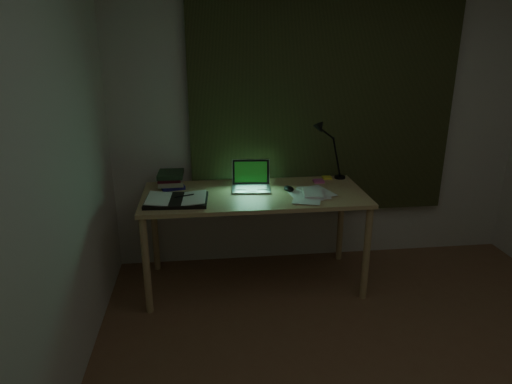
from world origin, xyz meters
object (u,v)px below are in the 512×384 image
Objects in this scene: loose_papers at (306,193)px; desk_lamp at (342,150)px; book_stack at (170,179)px; laptop at (251,177)px; desk at (254,239)px; open_textbook at (177,200)px.

desk_lamp is at bearing 44.53° from loose_papers.
desk_lamp is at bearing 2.55° from book_stack.
book_stack is at bearing 163.35° from loose_papers.
desk_lamp is (0.78, 0.23, 0.14)m from laptop.
laptop is at bearing -170.65° from desk_lamp.
open_textbook reaches higher than desk.
laptop is 0.82m from desk_lamp.
desk_lamp is (0.38, 0.37, 0.23)m from loose_papers.
laptop is 0.44m from loose_papers.
desk is 4.94× the size of loose_papers.
open_textbook is at bearing -166.72° from desk.
book_stack reaches higher than loose_papers.
open_textbook is at bearing -155.10° from laptop.
book_stack reaches higher than open_textbook.
loose_papers is at bearing -142.36° from desk_lamp.
laptop is (-0.01, 0.07, 0.49)m from desk.
open_textbook is 0.90× the size of desk_lamp.
laptop reaches higher than loose_papers.
book_stack is at bearing 103.05° from open_textbook.
book_stack is at bearing 160.01° from desk.
book_stack reaches higher than desk.
desk is 0.82m from book_stack.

